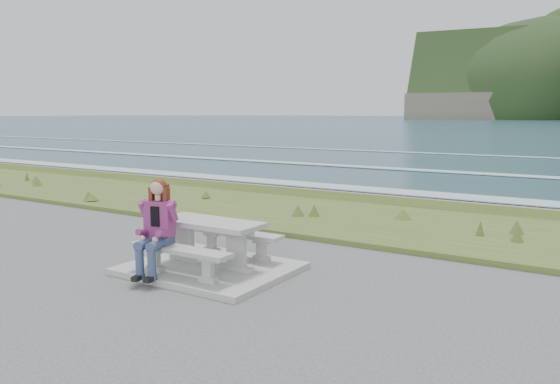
# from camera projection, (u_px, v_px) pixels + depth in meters

# --- Properties ---
(concrete_slab) EXTENTS (2.60, 2.10, 0.10)m
(concrete_slab) POSITION_uv_depth(u_px,v_px,m) (210.00, 268.00, 8.93)
(concrete_slab) COLOR #A6A6A0
(concrete_slab) RESTS_ON ground
(picnic_table) EXTENTS (1.80, 0.75, 0.75)m
(picnic_table) POSITION_uv_depth(u_px,v_px,m) (210.00, 231.00, 8.84)
(picnic_table) COLOR #A6A6A0
(picnic_table) RESTS_ON concrete_slab
(bench_landward) EXTENTS (1.80, 0.35, 0.45)m
(bench_landward) POSITION_uv_depth(u_px,v_px,m) (180.00, 254.00, 8.29)
(bench_landward) COLOR #A6A6A0
(bench_landward) RESTS_ON concrete_slab
(bench_seaward) EXTENTS (1.80, 0.35, 0.45)m
(bench_seaward) POSITION_uv_depth(u_px,v_px,m) (236.00, 236.00, 9.46)
(bench_seaward) COLOR #A6A6A0
(bench_seaward) RESTS_ON concrete_slab
(grass_verge) EXTENTS (160.00, 4.50, 0.22)m
(grass_verge) POSITION_uv_depth(u_px,v_px,m) (343.00, 221.00, 13.12)
(grass_verge) COLOR #384C1C
(grass_verge) RESTS_ON ground
(shore_drop) EXTENTS (160.00, 0.80, 2.20)m
(shore_drop) POSITION_uv_depth(u_px,v_px,m) (388.00, 204.00, 15.55)
(shore_drop) COLOR #6B6250
(shore_drop) RESTS_ON ground
(ocean) EXTENTS (1600.00, 1600.00, 0.09)m
(ocean) POSITION_uv_depth(u_px,v_px,m) (501.00, 192.00, 30.17)
(ocean) COLOR #1D4153
(ocean) RESTS_ON ground
(seated_woman) EXTENTS (0.58, 0.82, 1.48)m
(seated_woman) POSITION_uv_depth(u_px,v_px,m) (155.00, 240.00, 8.36)
(seated_woman) COLOR navy
(seated_woman) RESTS_ON concrete_slab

